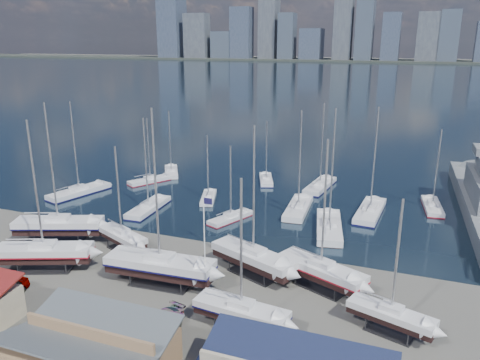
% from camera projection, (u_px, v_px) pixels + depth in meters
% --- Properties ---
extents(ground, '(1400.00, 1400.00, 0.00)m').
position_uv_depth(ground, '(185.00, 280.00, 51.54)').
color(ground, '#605E59').
rests_on(ground, ground).
extents(water, '(1400.00, 600.00, 0.40)m').
position_uv_depth(water, '(387.00, 78.00, 329.33)').
color(water, '#1A2B3C').
rests_on(water, ground).
extents(far_shore, '(1400.00, 80.00, 2.20)m').
position_uv_depth(far_shore, '(402.00, 61.00, 561.91)').
color(far_shore, '#2D332D').
rests_on(far_shore, ground).
extents(skyline, '(639.14, 43.80, 107.69)m').
position_uv_depth(skyline, '(398.00, 28.00, 548.07)').
color(skyline, '#475166').
rests_on(skyline, far_shore).
extents(shed_grey, '(12.60, 8.40, 4.17)m').
position_uv_depth(shed_grey, '(90.00, 349.00, 36.59)').
color(shed_grey, '#8C6B4C').
rests_on(shed_grey, ground).
extents(sailboat_cradle_0, '(11.71, 7.00, 18.13)m').
position_uv_depth(sailboat_cradle_0, '(59.00, 225.00, 61.00)').
color(sailboat_cradle_0, '#2D2D33').
rests_on(sailboat_cradle_0, ground).
extents(sailboat_cradle_1, '(11.15, 6.86, 17.36)m').
position_uv_depth(sailboat_cradle_1, '(44.00, 252.00, 53.24)').
color(sailboat_cradle_1, '#2D2D33').
rests_on(sailboat_cradle_1, ground).
extents(sailboat_cradle_2, '(8.28, 5.27, 13.36)m').
position_uv_depth(sailboat_cradle_2, '(122.00, 236.00, 58.19)').
color(sailboat_cradle_2, '#2D2D33').
rests_on(sailboat_cradle_2, ground).
extents(sailboat_cradle_3, '(12.15, 4.07, 19.09)m').
position_uv_depth(sailboat_cradle_3, '(160.00, 265.00, 49.97)').
color(sailboat_cradle_3, '#2D2D33').
rests_on(sailboat_cradle_3, ground).
extents(sailboat_cradle_4, '(10.79, 6.70, 17.00)m').
position_uv_depth(sailboat_cradle_4, '(253.00, 257.00, 52.03)').
color(sailboat_cradle_4, '#2D2D33').
rests_on(sailboat_cradle_4, ground).
extents(sailboat_cradle_5, '(9.10, 3.44, 14.48)m').
position_uv_depth(sailboat_cradle_5, '(241.00, 311.00, 41.96)').
color(sailboat_cradle_5, '#2D2D33').
rests_on(sailboat_cradle_5, ground).
extents(sailboat_cradle_6, '(10.32, 6.51, 16.18)m').
position_uv_depth(sailboat_cradle_6, '(321.00, 271.00, 49.17)').
color(sailboat_cradle_6, '#2D2D33').
rests_on(sailboat_cradle_6, ground).
extents(sailboat_cradle_7, '(8.00, 4.40, 12.83)m').
position_uv_depth(sailboat_cradle_7, '(391.00, 315.00, 41.53)').
color(sailboat_cradle_7, '#2D2D33').
rests_on(sailboat_cradle_7, ground).
extents(sailboat_moored_0, '(6.14, 11.57, 16.65)m').
position_uv_depth(sailboat_moored_0, '(79.00, 193.00, 79.84)').
color(sailboat_moored_0, black).
rests_on(sailboat_moored_0, water).
extents(sailboat_moored_1, '(6.31, 8.45, 12.59)m').
position_uv_depth(sailboat_moored_1, '(150.00, 181.00, 86.64)').
color(sailboat_moored_1, black).
rests_on(sailboat_moored_1, water).
extents(sailboat_moored_2, '(6.38, 8.71, 13.06)m').
position_uv_depth(sailboat_moored_2, '(171.00, 172.00, 92.15)').
color(sailboat_moored_2, black).
rests_on(sailboat_moored_2, water).
extents(sailboat_moored_3, '(3.28, 10.23, 15.12)m').
position_uv_depth(sailboat_moored_3, '(149.00, 209.00, 72.43)').
color(sailboat_moored_3, black).
rests_on(sailboat_moored_3, water).
extents(sailboat_moored_4, '(4.39, 7.76, 11.30)m').
position_uv_depth(sailboat_moored_4, '(208.00, 198.00, 77.21)').
color(sailboat_moored_4, black).
rests_on(sailboat_moored_4, water).
extents(sailboat_moored_5, '(4.89, 8.28, 11.96)m').
position_uv_depth(sailboat_moored_5, '(266.00, 180.00, 87.01)').
color(sailboat_moored_5, black).
rests_on(sailboat_moored_5, water).
extents(sailboat_moored_6, '(5.06, 8.03, 11.66)m').
position_uv_depth(sailboat_moored_6, '(231.00, 218.00, 68.46)').
color(sailboat_moored_6, black).
rests_on(sailboat_moored_6, water).
extents(sailboat_moored_7, '(3.77, 11.00, 16.33)m').
position_uv_depth(sailboat_moored_7, '(298.00, 209.00, 72.02)').
color(sailboat_moored_7, black).
rests_on(sailboat_moored_7, water).
extents(sailboat_moored_8, '(4.21, 10.87, 15.84)m').
position_uv_depth(sailboat_moored_8, '(320.00, 187.00, 83.17)').
color(sailboat_moored_8, black).
rests_on(sailboat_moored_8, water).
extents(sailboat_moored_9, '(5.61, 12.21, 17.80)m').
position_uv_depth(sailboat_moored_9, '(329.00, 228.00, 64.70)').
color(sailboat_moored_9, black).
rests_on(sailboat_moored_9, water).
extents(sailboat_moored_10, '(3.97, 11.61, 17.07)m').
position_uv_depth(sailboat_moored_10, '(370.00, 213.00, 70.70)').
color(sailboat_moored_10, black).
rests_on(sailboat_moored_10, water).
extents(sailboat_moored_11, '(3.46, 9.03, 13.17)m').
position_uv_depth(sailboat_moored_11, '(432.00, 207.00, 73.01)').
color(sailboat_moored_11, black).
rests_on(sailboat_moored_11, water).
extents(car_a, '(2.14, 4.86, 1.63)m').
position_uv_depth(car_a, '(6.00, 290.00, 47.90)').
color(car_a, gray).
rests_on(car_a, ground).
extents(car_b, '(4.59, 2.63, 1.43)m').
position_uv_depth(car_b, '(118.00, 326.00, 41.95)').
color(car_b, gray).
rests_on(car_b, ground).
extents(car_c, '(2.73, 5.22, 1.40)m').
position_uv_depth(car_c, '(160.00, 330.00, 41.43)').
color(car_c, gray).
rests_on(car_c, ground).
extents(car_d, '(3.14, 5.48, 1.50)m').
position_uv_depth(car_d, '(160.00, 322.00, 42.50)').
color(car_d, gray).
rests_on(car_d, ground).
extents(flagpole, '(0.96, 0.12, 10.86)m').
position_uv_depth(flagpole, '(205.00, 240.00, 46.78)').
color(flagpole, white).
rests_on(flagpole, ground).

